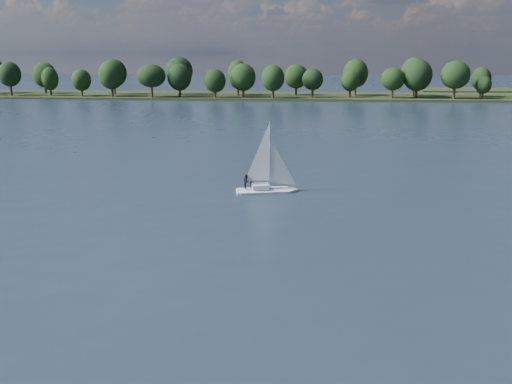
% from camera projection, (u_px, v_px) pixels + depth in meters
% --- Properties ---
extents(ground, '(700.00, 700.00, 0.00)m').
position_uv_depth(ground, '(318.00, 137.00, 120.85)').
color(ground, '#233342').
rests_on(ground, ground).
extents(far_shore, '(660.00, 40.00, 1.50)m').
position_uv_depth(far_shore, '(312.00, 97.00, 229.22)').
color(far_shore, black).
rests_on(far_shore, ground).
extents(sailboat, '(7.52, 3.76, 9.54)m').
position_uv_depth(sailboat, '(264.00, 172.00, 72.40)').
color(sailboat, white).
rests_on(sailboat, ground).
extents(treeline, '(562.18, 73.76, 17.53)m').
position_uv_depth(treeline, '(287.00, 77.00, 225.14)').
color(treeline, black).
rests_on(treeline, ground).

